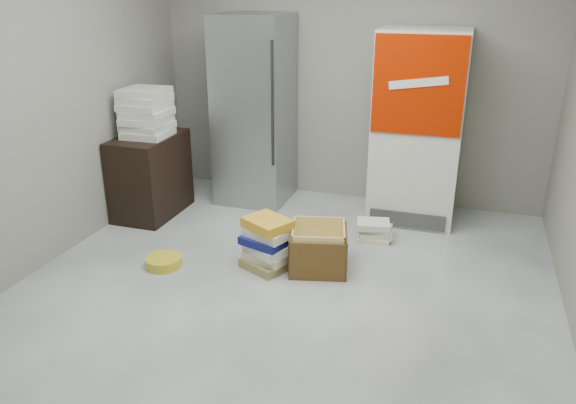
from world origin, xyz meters
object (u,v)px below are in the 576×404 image
at_px(cardboard_box, 318,251).
at_px(coke_cooler, 418,127).
at_px(steel_fridge, 255,111).
at_px(phonebook_stack_main, 267,244).
at_px(wood_shelf, 151,175).

bearing_deg(cardboard_box, coke_cooler, 52.27).
xyz_separation_m(steel_fridge, coke_cooler, (1.65, -0.01, -0.05)).
relative_size(steel_fridge, phonebook_stack_main, 4.11).
bearing_deg(steel_fridge, wood_shelf, -138.69).
distance_m(wood_shelf, phonebook_stack_main, 1.68).
distance_m(steel_fridge, phonebook_stack_main, 1.77).
distance_m(phonebook_stack_main, cardboard_box, 0.42).
xyz_separation_m(wood_shelf, cardboard_box, (1.89, -0.62, -0.25)).
relative_size(coke_cooler, cardboard_box, 3.28).
height_order(steel_fridge, phonebook_stack_main, steel_fridge).
bearing_deg(cardboard_box, steel_fridge, 114.20).
height_order(coke_cooler, phonebook_stack_main, coke_cooler).
bearing_deg(steel_fridge, cardboard_box, -51.94).
xyz_separation_m(wood_shelf, phonebook_stack_main, (1.49, -0.74, -0.18)).
bearing_deg(phonebook_stack_main, cardboard_box, 38.16).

